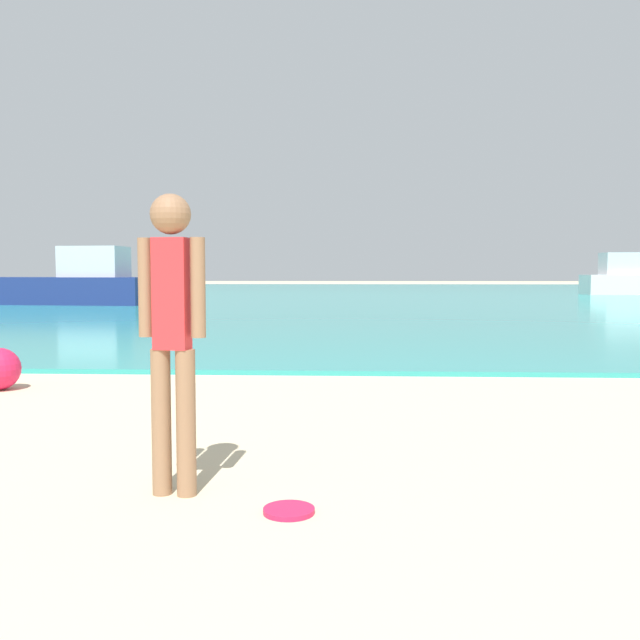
# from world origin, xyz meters

# --- Properties ---
(water) EXTENTS (160.00, 60.00, 0.06)m
(water) POSITION_xyz_m (0.00, 41.17, 0.03)
(water) COLOR teal
(water) RESTS_ON ground
(person_standing) EXTENTS (0.37, 0.21, 1.61)m
(person_standing) POSITION_xyz_m (-0.93, 6.91, 0.91)
(person_standing) COLOR #936B4C
(person_standing) RESTS_ON ground
(frisbee) EXTENTS (0.26, 0.26, 0.03)m
(frisbee) POSITION_xyz_m (-0.28, 6.66, 0.01)
(frisbee) COLOR #E51E4C
(frisbee) RESTS_ON ground
(boat_near) EXTENTS (6.24, 2.54, 2.07)m
(boat_near) POSITION_xyz_m (-10.05, 27.40, 0.77)
(boat_near) COLOR navy
(boat_near) RESTS_ON water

